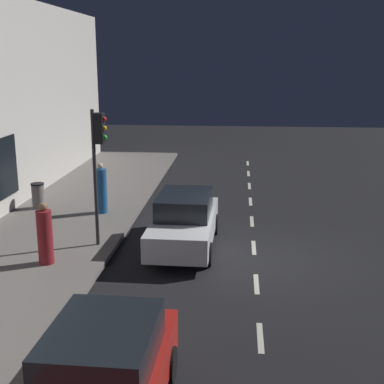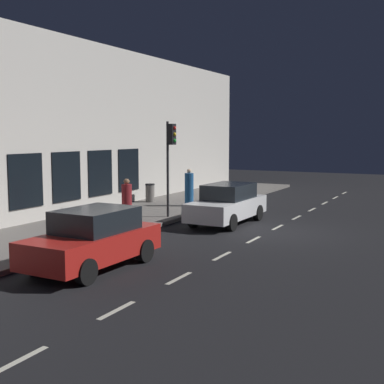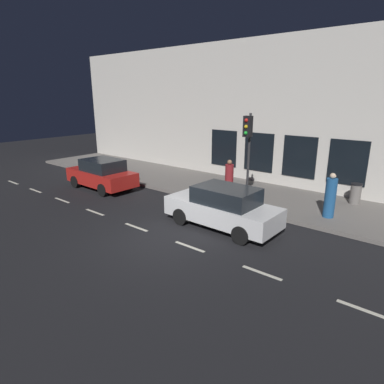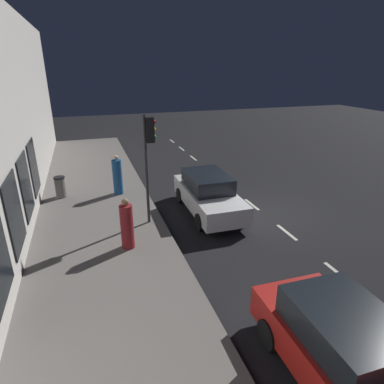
{
  "view_description": "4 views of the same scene",
  "coord_description": "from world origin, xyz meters",
  "px_view_note": "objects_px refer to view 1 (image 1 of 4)",
  "views": [
    {
      "loc": [
        0.52,
        13.78,
        5.39
      ],
      "look_at": [
        1.89,
        -1.71,
        1.47
      ],
      "focal_mm": 49.47,
      "sensor_mm": 36.0,
      "label": 1
    },
    {
      "loc": [
        -5.93,
        17.52,
        3.53
      ],
      "look_at": [
        2.95,
        0.41,
        1.35
      ],
      "focal_mm": 47.69,
      "sensor_mm": 36.0,
      "label": 2
    },
    {
      "loc": [
        -7.49,
        -7.2,
        4.73
      ],
      "look_at": [
        1.77,
        0.35,
        1.21
      ],
      "focal_mm": 30.6,
      "sensor_mm": 36.0,
      "label": 3
    },
    {
      "loc": [
        6.43,
        10.26,
        5.55
      ],
      "look_at": [
        2.86,
        -0.47,
        1.12
      ],
      "focal_mm": 30.5,
      "sensor_mm": 36.0,
      "label": 4
    }
  ],
  "objects_px": {
    "traffic_light": "(98,146)",
    "trash_bin": "(38,196)",
    "parked_car_1": "(102,379)",
    "pedestrian_0": "(101,190)",
    "parked_car_0": "(184,221)",
    "pedestrian_1": "(45,236)"
  },
  "relations": [
    {
      "from": "traffic_light",
      "to": "trash_bin",
      "type": "distance_m",
      "value": 5.46
    },
    {
      "from": "parked_car_1",
      "to": "pedestrian_0",
      "type": "height_order",
      "value": "pedestrian_0"
    },
    {
      "from": "parked_car_0",
      "to": "trash_bin",
      "type": "distance_m",
      "value": 6.47
    },
    {
      "from": "traffic_light",
      "to": "pedestrian_1",
      "type": "distance_m",
      "value": 2.86
    },
    {
      "from": "parked_car_0",
      "to": "trash_bin",
      "type": "xyz_separation_m",
      "value": [
        5.63,
        -3.19,
        -0.18
      ]
    },
    {
      "from": "traffic_light",
      "to": "trash_bin",
      "type": "relative_size",
      "value": 4.26
    },
    {
      "from": "pedestrian_1",
      "to": "traffic_light",
      "type": "bearing_deg",
      "value": 91.97
    },
    {
      "from": "trash_bin",
      "to": "parked_car_0",
      "type": "bearing_deg",
      "value": 150.46
    },
    {
      "from": "pedestrian_0",
      "to": "pedestrian_1",
      "type": "xyz_separation_m",
      "value": [
        0.25,
        4.79,
        -0.05
      ]
    },
    {
      "from": "parked_car_1",
      "to": "pedestrian_1",
      "type": "xyz_separation_m",
      "value": [
        3.04,
        -5.93,
        0.12
      ]
    },
    {
      "from": "traffic_light",
      "to": "parked_car_0",
      "type": "relative_size",
      "value": 0.9
    },
    {
      "from": "parked_car_1",
      "to": "trash_bin",
      "type": "height_order",
      "value": "parked_car_1"
    },
    {
      "from": "pedestrian_1",
      "to": "trash_bin",
      "type": "height_order",
      "value": "pedestrian_1"
    },
    {
      "from": "pedestrian_1",
      "to": "trash_bin",
      "type": "bearing_deg",
      "value": 150.37
    },
    {
      "from": "pedestrian_1",
      "to": "parked_car_0",
      "type": "bearing_deg",
      "value": 67.3
    },
    {
      "from": "trash_bin",
      "to": "parked_car_1",
      "type": "bearing_deg",
      "value": 115.16
    },
    {
      "from": "pedestrian_0",
      "to": "trash_bin",
      "type": "distance_m",
      "value": 2.48
    },
    {
      "from": "traffic_light",
      "to": "pedestrian_0",
      "type": "distance_m",
      "value": 3.96
    },
    {
      "from": "pedestrian_0",
      "to": "parked_car_0",
      "type": "bearing_deg",
      "value": -43.58
    },
    {
      "from": "parked_car_0",
      "to": "pedestrian_0",
      "type": "bearing_deg",
      "value": -40.19
    },
    {
      "from": "traffic_light",
      "to": "trash_bin",
      "type": "height_order",
      "value": "traffic_light"
    },
    {
      "from": "parked_car_1",
      "to": "pedestrian_1",
      "type": "bearing_deg",
      "value": -61.72
    }
  ]
}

